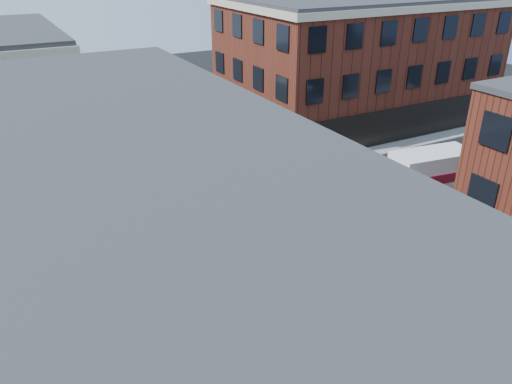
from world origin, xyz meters
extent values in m
plane|color=black|center=(0.00, 0.00, 0.00)|extent=(120.00, 120.00, 0.00)
cube|color=gray|center=(21.00, 21.00, 0.07)|extent=(30.00, 30.00, 0.15)
cube|color=#4F1E13|center=(20.50, 16.00, 6.00)|extent=(25.00, 16.00, 12.00)
cylinder|color=black|center=(7.50, 10.00, 0.89)|extent=(0.18, 0.18, 1.47)
cylinder|color=black|center=(7.50, 10.00, 1.62)|extent=(0.12, 0.12, 1.47)
sphere|color=#163A0F|center=(7.50, 10.00, 3.30)|extent=(2.69, 2.69, 2.69)
sphere|color=#163A0F|center=(7.75, 9.90, 2.75)|extent=(1.85, 1.85, 1.85)
cylinder|color=black|center=(7.50, 16.00, 0.81)|extent=(0.18, 0.18, 1.33)
cylinder|color=black|center=(7.50, 16.00, 1.48)|extent=(0.12, 0.12, 1.33)
sphere|color=#163A0F|center=(7.50, 16.00, 3.00)|extent=(2.43, 2.43, 2.43)
sphere|color=#163A0F|center=(7.75, 15.90, 2.51)|extent=(1.67, 1.67, 1.67)
cylinder|color=black|center=(-6.80, -6.80, 2.30)|extent=(0.12, 0.12, 4.60)
cylinder|color=black|center=(-6.80, -6.80, 0.30)|extent=(0.28, 0.28, 0.30)
cube|color=#053819|center=(-6.25, -6.80, 3.15)|extent=(1.10, 0.03, 0.22)
cube|color=#053819|center=(-6.80, -6.25, 3.40)|extent=(0.03, 1.10, 0.22)
imported|color=black|center=(-6.45, -6.70, 3.90)|extent=(0.22, 0.18, 1.10)
imported|color=black|center=(-6.90, -6.45, 3.90)|extent=(0.18, 0.22, 1.10)
cube|color=silver|center=(13.04, -1.96, 2.08)|extent=(6.04, 3.24, 3.07)
cube|color=maroon|center=(12.87, -3.21, 2.08)|extent=(2.17, 0.34, 0.69)
cube|color=maroon|center=(13.22, -0.72, 2.08)|extent=(2.17, 0.34, 0.69)
cube|color=#B7B7B9|center=(9.31, -1.45, 1.54)|extent=(2.29, 2.63, 1.98)
cube|color=black|center=(8.38, -1.32, 1.88)|extent=(0.36, 1.88, 0.89)
cube|color=black|center=(11.87, -1.80, 0.50)|extent=(8.00, 2.07, 0.25)
cylinder|color=black|center=(9.17, -2.48, 0.50)|extent=(1.03, 0.48, 0.99)
cylinder|color=black|center=(9.45, -0.41, 0.50)|extent=(1.03, 0.48, 0.99)
cylinder|color=black|center=(12.71, -2.97, 0.50)|extent=(1.03, 0.48, 0.99)
cylinder|color=black|center=(12.99, -0.90, 0.50)|extent=(1.03, 0.48, 0.99)
cylinder|color=black|center=(15.06, -3.29, 0.50)|extent=(1.03, 0.48, 0.99)
cylinder|color=black|center=(15.35, -1.23, 0.50)|extent=(1.03, 0.48, 0.99)
cube|color=orange|center=(-3.56, -4.71, 0.02)|extent=(0.39, 0.39, 0.04)
cone|color=orange|center=(-3.56, -4.71, 0.33)|extent=(0.36, 0.36, 0.65)
cylinder|color=white|center=(-3.56, -4.71, 0.42)|extent=(0.25, 0.25, 0.07)
camera|label=1|loc=(-13.10, -24.34, 16.18)|focal=35.00mm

